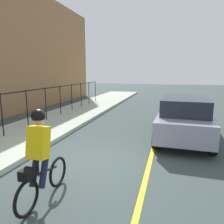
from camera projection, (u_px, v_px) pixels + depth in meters
name	position (u px, v px, depth m)	size (l,w,h in m)	color
ground_plane	(91.00, 162.00, 6.07)	(80.00, 80.00, 0.00)	#374343
lane_line_centre	(148.00, 168.00, 5.65)	(36.00, 0.12, 0.01)	yellow
iron_fence	(1.00, 106.00, 7.77)	(20.09, 0.04, 1.60)	black
cyclist_lead	(40.00, 157.00, 4.06)	(1.71, 0.36, 1.83)	black
patrol_sedan	(184.00, 117.00, 8.07)	(4.47, 2.08, 1.58)	#8A8FA4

